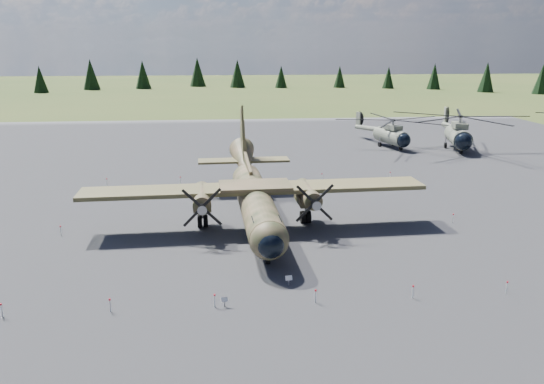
{
  "coord_description": "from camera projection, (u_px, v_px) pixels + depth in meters",
  "views": [
    {
      "loc": [
        -3.4,
        -41.97,
        14.83
      ],
      "look_at": [
        0.9,
        2.0,
        2.68
      ],
      "focal_mm": 35.0,
      "sensor_mm": 36.0,
      "label": 1
    }
  ],
  "objects": [
    {
      "name": "helicopter_near",
      "position": [
        391.0,
        127.0,
        79.73
      ],
      "size": [
        20.95,
        21.88,
        4.37
      ],
      "rotation": [
        0.0,
        0.0,
        0.25
      ],
      "color": "gray",
      "rests_on": "ground"
    },
    {
      "name": "ground",
      "position": [
        264.0,
        229.0,
        44.53
      ],
      "size": [
        500.0,
        500.0,
        0.0
      ],
      "primitive_type": "plane",
      "color": "#505626",
      "rests_on": "ground"
    },
    {
      "name": "transport_plane",
      "position": [
        254.0,
        193.0,
        45.39
      ],
      "size": [
        28.66,
        26.05,
        9.46
      ],
      "rotation": [
        0.0,
        0.0,
        0.04
      ],
      "color": "#30391F",
      "rests_on": "ground"
    },
    {
      "name": "info_placard_left",
      "position": [
        224.0,
        300.0,
        31.15
      ],
      "size": [
        0.42,
        0.25,
        0.62
      ],
      "rotation": [
        0.0,
        0.0,
        0.22
      ],
      "color": "gray",
      "rests_on": "ground"
    },
    {
      "name": "treeline",
      "position": [
        334.0,
        168.0,
        45.25
      ],
      "size": [
        329.75,
        339.31,
        10.95
      ],
      "color": "black",
      "rests_on": "ground"
    },
    {
      "name": "barrier_fence",
      "position": [
        258.0,
        224.0,
        44.28
      ],
      "size": [
        33.12,
        29.62,
        0.85
      ],
      "color": "white",
      "rests_on": "ground"
    },
    {
      "name": "apron",
      "position": [
        256.0,
        197.0,
        54.12
      ],
      "size": [
        120.0,
        120.0,
        0.04
      ],
      "primitive_type": "cube",
      "color": "slate",
      "rests_on": "ground"
    },
    {
      "name": "info_placard_right",
      "position": [
        289.0,
        279.0,
        33.91
      ],
      "size": [
        0.46,
        0.24,
        0.7
      ],
      "rotation": [
        0.0,
        0.0,
        0.13
      ],
      "color": "gray",
      "rests_on": "ground"
    },
    {
      "name": "helicopter_mid",
      "position": [
        459.0,
        125.0,
        77.75
      ],
      "size": [
        24.62,
        25.68,
        5.17
      ],
      "rotation": [
        0.0,
        0.0,
        -0.24
      ],
      "color": "gray",
      "rests_on": "ground"
    }
  ]
}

